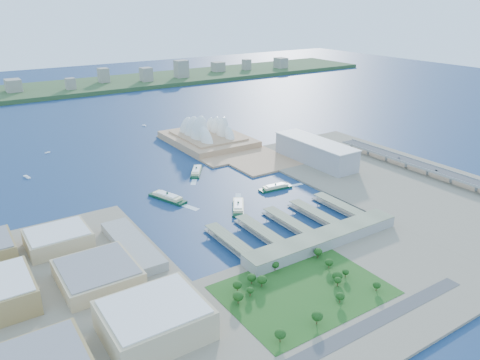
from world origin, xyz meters
TOP-DOWN VIEW (x-y plane):
  - ground at (0.00, 0.00)m, footprint 3000.00×3000.00m
  - west_land at (-250.00, -105.00)m, footprint 220.00×390.00m
  - south_land at (0.00, -210.00)m, footprint 720.00×180.00m
  - east_land at (240.00, -50.00)m, footprint 240.00×500.00m
  - peninsula at (107.50, 260.00)m, footprint 135.00×220.00m
  - far_shore at (0.00, 980.00)m, footprint 2200.00×260.00m
  - opera_house at (105.00, 280.00)m, footprint 134.00×180.00m
  - toaster_building at (195.00, 80.00)m, footprint 45.00×155.00m
  - expressway at (300.00, -60.00)m, footprint 26.00×340.00m
  - west_buildings at (-250.00, -70.00)m, footprint 200.00×280.00m
  - ferry_wharves at (14.00, -75.00)m, footprint 184.00×90.00m
  - terminal_building at (15.00, -135.00)m, footprint 200.00×28.00m
  - park at (-60.00, -190.00)m, footprint 150.00×110.00m
  - far_skyline at (0.00, 960.00)m, footprint 1900.00×140.00m
  - ferry_a at (-73.60, 77.27)m, footprint 34.52×61.39m
  - ferry_b at (8.94, 147.32)m, footprint 42.10×52.84m
  - ferry_c at (-9.07, -0.28)m, footprint 42.47×54.53m
  - ferry_d at (71.91, 25.91)m, footprint 51.17×17.16m
  - boat_a at (-217.54, 271.72)m, footprint 8.04×16.55m
  - boat_b at (-163.62, 381.48)m, footprint 9.46×5.82m
  - boat_c at (198.52, 371.54)m, footprint 7.17×13.91m
  - boat_e at (52.86, 463.74)m, footprint 6.22×11.41m
  - car_b at (296.00, -76.90)m, footprint 1.23×3.53m
  - car_c at (296.00, -8.49)m, footprint 1.82×4.47m

SIDE VIEW (x-z plane):
  - ground at x=0.00m, z-range 0.00..0.00m
  - boat_b at x=-163.62m, z-range 0.00..2.41m
  - boat_e at x=52.86m, z-range 0.00..2.67m
  - west_land at x=-250.00m, z-range 0.00..3.00m
  - south_land at x=0.00m, z-range 0.00..3.00m
  - east_land at x=240.00m, z-range 0.00..3.00m
  - peninsula at x=107.50m, z-range 0.00..3.00m
  - boat_c at x=198.52m, z-range 0.00..3.01m
  - boat_a at x=-217.54m, z-range 0.00..3.10m
  - ferry_wharves at x=14.00m, z-range 0.00..9.30m
  - ferry_d at x=71.91m, z-range 0.00..9.50m
  - ferry_b at x=8.94m, z-range 0.00..10.30m
  - ferry_c at x=-9.07m, z-range 0.00..10.56m
  - ferry_a at x=-73.60m, z-range 0.00..11.30m
  - far_shore at x=0.00m, z-range 0.00..12.00m
  - expressway at x=300.00m, z-range 3.00..14.85m
  - terminal_building at x=15.00m, z-range 3.00..15.00m
  - park at x=-60.00m, z-range 3.00..19.00m
  - car_b at x=296.00m, z-range 14.85..16.01m
  - car_c at x=296.00m, z-range 14.85..16.15m
  - west_buildings at x=-250.00m, z-range 3.00..30.00m
  - toaster_building at x=195.00m, z-range 3.00..38.00m
  - opera_house at x=105.00m, z-range 3.00..61.00m
  - far_skyline at x=0.00m, z-range 12.00..67.00m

